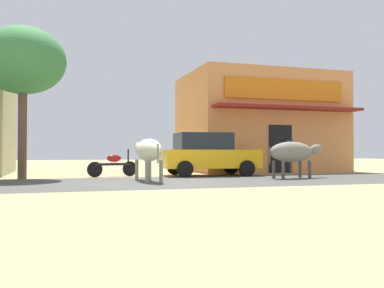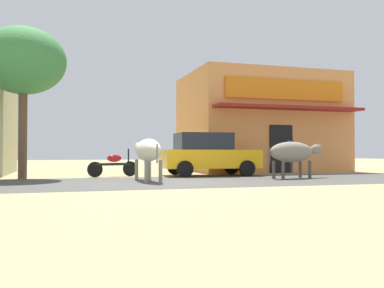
# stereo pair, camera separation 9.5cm
# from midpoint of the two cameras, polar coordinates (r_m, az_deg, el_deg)

# --- Properties ---
(ground) EXTENTS (80.00, 80.00, 0.00)m
(ground) POSITION_cam_midpoint_polar(r_m,az_deg,el_deg) (13.08, -4.57, -5.06)
(ground) COLOR #9D8F63
(asphalt_road) EXTENTS (72.00, 5.27, 0.00)m
(asphalt_road) POSITION_cam_midpoint_polar(r_m,az_deg,el_deg) (13.08, -4.57, -5.05)
(asphalt_road) COLOR #474642
(asphalt_road) RESTS_ON ground
(storefront_right_club) EXTENTS (7.22, 6.16, 4.71)m
(storefront_right_club) POSITION_cam_midpoint_polar(r_m,az_deg,el_deg) (21.66, 8.74, 2.76)
(storefront_right_club) COLOR #DF8E4D
(storefront_right_club) RESTS_ON ground
(roadside_tree) EXTENTS (2.87, 2.87, 5.19)m
(roadside_tree) POSITION_cam_midpoint_polar(r_m,az_deg,el_deg) (15.95, -21.77, 10.18)
(roadside_tree) COLOR brown
(roadside_tree) RESTS_ON ground
(parked_hatchback_car) EXTENTS (3.76, 2.12, 1.64)m
(parked_hatchback_car) POSITION_cam_midpoint_polar(r_m,az_deg,el_deg) (16.54, 1.91, -1.32)
(parked_hatchback_car) COLOR #EFA913
(parked_hatchback_car) RESTS_ON ground
(parked_motorcycle) EXTENTS (1.89, 0.62, 1.03)m
(parked_motorcycle) POSITION_cam_midpoint_polar(r_m,az_deg,el_deg) (16.12, -10.58, -2.67)
(parked_motorcycle) COLOR black
(parked_motorcycle) RESTS_ON ground
(cow_near_brown) EXTENTS (0.67, 2.81, 1.31)m
(cow_near_brown) POSITION_cam_midpoint_polar(r_m,az_deg,el_deg) (13.26, -6.11, -0.89)
(cow_near_brown) COLOR beige
(cow_near_brown) RESTS_ON ground
(cow_far_dark) EXTENTS (2.51, 1.13, 1.27)m
(cow_far_dark) POSITION_cam_midpoint_polar(r_m,az_deg,el_deg) (15.18, 13.17, -1.09)
(cow_far_dark) COLOR gray
(cow_far_dark) RESTS_ON ground
(pedestrian_by_shop) EXTENTS (0.38, 0.61, 1.67)m
(pedestrian_by_shop) POSITION_cam_midpoint_polar(r_m,az_deg,el_deg) (19.48, 12.68, -0.85)
(pedestrian_by_shop) COLOR #3F3F47
(pedestrian_by_shop) RESTS_ON ground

